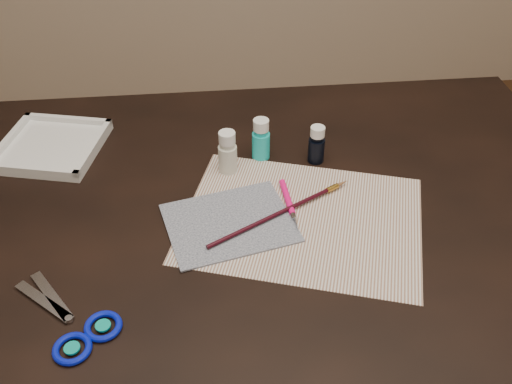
{
  "coord_description": "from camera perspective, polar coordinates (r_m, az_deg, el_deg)",
  "views": [
    {
      "loc": [
        -0.08,
        -0.76,
        1.42
      ],
      "look_at": [
        0.0,
        0.0,
        0.8
      ],
      "focal_mm": 40.0,
      "sensor_mm": 36.0,
      "label": 1
    }
  ],
  "objects": [
    {
      "name": "table",
      "position": [
        1.3,
        -0.0,
        -14.68
      ],
      "size": [
        1.3,
        0.9,
        0.75
      ],
      "primitive_type": "cube",
      "color": "black",
      "rests_on": "ground"
    },
    {
      "name": "paper",
      "position": [
        1.01,
        4.66,
        -2.72
      ],
      "size": [
        0.49,
        0.42,
        0.0
      ],
      "primitive_type": "cube",
      "rotation": [
        0.0,
        0.0,
        -0.31
      ],
      "color": "silver",
      "rests_on": "table"
    },
    {
      "name": "canvas",
      "position": [
        1.0,
        -2.68,
        -3.09
      ],
      "size": [
        0.25,
        0.22,
        0.0
      ],
      "primitive_type": "cube",
      "rotation": [
        0.0,
        0.0,
        0.23
      ],
      "color": "black",
      "rests_on": "paper"
    },
    {
      "name": "paint_bottle_white",
      "position": [
        1.09,
        -2.86,
        4.01
      ],
      "size": [
        0.04,
        0.04,
        0.09
      ],
      "primitive_type": "cylinder",
      "rotation": [
        0.0,
        0.0,
        -0.27
      ],
      "color": "silver",
      "rests_on": "table"
    },
    {
      "name": "paint_bottle_cyan",
      "position": [
        1.13,
        0.5,
        5.33
      ],
      "size": [
        0.04,
        0.04,
        0.09
      ],
      "primitive_type": "cylinder",
      "rotation": [
        0.0,
        0.0,
        0.08
      ],
      "color": "#18C2C5",
      "rests_on": "table"
    },
    {
      "name": "paint_bottle_navy",
      "position": [
        1.13,
        6.08,
        4.77
      ],
      "size": [
        0.04,
        0.04,
        0.08
      ],
      "primitive_type": "cylinder",
      "rotation": [
        0.0,
        0.0,
        -0.29
      ],
      "color": "black",
      "rests_on": "table"
    },
    {
      "name": "paintbrush",
      "position": [
        1.01,
        2.63,
        -1.97
      ],
      "size": [
        0.28,
        0.16,
        0.01
      ],
      "primitive_type": null,
      "rotation": [
        0.0,
        0.0,
        0.51
      ],
      "color": "black",
      "rests_on": "canvas"
    },
    {
      "name": "craft_knife",
      "position": [
        1.02,
        3.4,
        -1.35
      ],
      "size": [
        0.02,
        0.14,
        0.01
      ],
      "primitive_type": null,
      "rotation": [
        0.0,
        0.0,
        -1.51
      ],
      "color": "#F80E76",
      "rests_on": "paper"
    },
    {
      "name": "scissors",
      "position": [
        0.9,
        -19.28,
        -11.54
      ],
      "size": [
        0.23,
        0.22,
        0.01
      ],
      "primitive_type": null,
      "rotation": [
        0.0,
        0.0,
        2.42
      ],
      "color": "silver",
      "rests_on": "table"
    },
    {
      "name": "palette_tray",
      "position": [
        1.24,
        -19.8,
        4.41
      ],
      "size": [
        0.23,
        0.23,
        0.02
      ],
      "primitive_type": "cube",
      "rotation": [
        0.0,
        0.0,
        -0.24
      ],
      "color": "silver",
      "rests_on": "table"
    }
  ]
}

